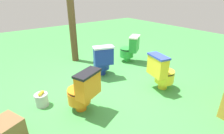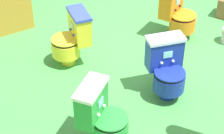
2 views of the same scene
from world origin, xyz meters
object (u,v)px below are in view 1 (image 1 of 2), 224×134
(toilet_green, at_px, (130,49))
(lemon_bucket, at_px, (42,99))
(toilet_blue, at_px, (102,60))
(small_crate, at_px, (8,130))
(wooden_post, at_px, (72,25))
(toilet_yellow, at_px, (161,72))
(toilet_orange, at_px, (83,91))

(toilet_green, relative_size, lemon_bucket, 2.63)
(toilet_blue, relative_size, toilet_green, 1.00)
(toilet_green, bearing_deg, small_crate, 165.17)
(wooden_post, bearing_deg, toilet_yellow, 105.03)
(toilet_orange, relative_size, toilet_yellow, 1.00)
(toilet_orange, relative_size, toilet_blue, 1.00)
(toilet_green, height_order, lemon_bucket, toilet_green)
(toilet_orange, xyz_separation_m, toilet_yellow, (-1.54, 0.30, 0.00))
(toilet_blue, distance_m, lemon_bucket, 1.53)
(lemon_bucket, bearing_deg, toilet_blue, -167.52)
(toilet_orange, height_order, toilet_green, same)
(small_crate, relative_size, lemon_bucket, 1.33)
(toilet_yellow, bearing_deg, wooden_post, -151.16)
(toilet_green, xyz_separation_m, lemon_bucket, (2.54, 0.56, -0.25))
(toilet_orange, bearing_deg, toilet_blue, 20.26)
(toilet_green, relative_size, wooden_post, 0.37)
(toilet_blue, distance_m, small_crate, 2.21)
(toilet_orange, bearing_deg, small_crate, 153.94)
(toilet_orange, height_order, small_crate, toilet_orange)
(toilet_green, distance_m, wooden_post, 1.64)
(toilet_orange, xyz_separation_m, toilet_blue, (-0.97, -0.89, 0.00))
(toilet_blue, relative_size, lemon_bucket, 2.63)
(toilet_green, xyz_separation_m, wooden_post, (1.14, -1.00, 0.62))
(toilet_yellow, relative_size, wooden_post, 0.37)
(toilet_blue, xyz_separation_m, toilet_green, (-1.06, -0.24, 0.00))
(toilet_blue, bearing_deg, toilet_yellow, -45.29)
(toilet_orange, xyz_separation_m, toilet_green, (-2.03, -1.12, 0.00))
(toilet_orange, distance_m, lemon_bucket, 0.79)
(lemon_bucket, bearing_deg, toilet_orange, 132.12)
(wooden_post, bearing_deg, toilet_blue, 93.74)
(small_crate, height_order, lemon_bucket, small_crate)
(lemon_bucket, bearing_deg, small_crate, 40.14)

